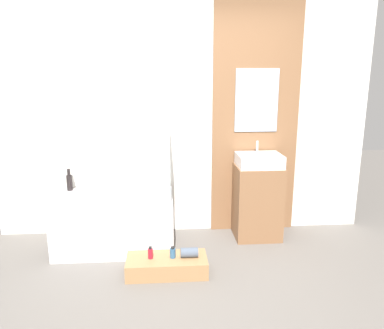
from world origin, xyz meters
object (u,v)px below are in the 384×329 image
(bathtub, at_px, (116,222))
(wooden_step_bench, at_px, (167,265))
(bottle_soap_secondary, at_px, (173,253))
(vase_tall_dark, at_px, (69,182))
(vase_round_light, at_px, (82,186))
(sink, at_px, (259,160))
(bottle_soap_primary, at_px, (150,253))

(bathtub, height_order, wooden_step_bench, bathtub)
(bathtub, height_order, bottle_soap_secondary, bathtub)
(bathtub, distance_m, bottle_soap_secondary, 0.85)
(bathtub, relative_size, vase_tall_dark, 4.92)
(vase_round_light, bearing_deg, sink, -3.71)
(wooden_step_bench, xyz_separation_m, vase_tall_dark, (-1.05, 0.90, 0.57))
(bottle_soap_primary, relative_size, bottle_soap_secondary, 1.07)
(wooden_step_bench, xyz_separation_m, bottle_soap_primary, (-0.15, 0.00, 0.13))
(bottle_soap_secondary, bearing_deg, vase_tall_dark, 140.96)
(sink, relative_size, bottle_soap_secondary, 4.45)
(bottle_soap_primary, distance_m, bottle_soap_secondary, 0.20)
(sink, distance_m, bottle_soap_primary, 1.54)
(bathtub, xyz_separation_m, vase_round_light, (-0.38, 0.26, 0.33))
(sink, xyz_separation_m, bottle_soap_secondary, (-0.96, -0.75, -0.68))
(bottle_soap_primary, bearing_deg, bottle_soap_secondary, -0.00)
(wooden_step_bench, height_order, bottle_soap_primary, bottle_soap_primary)
(sink, height_order, bottle_soap_secondary, sink)
(bathtub, bearing_deg, bottle_soap_primary, -58.09)
(bathtub, xyz_separation_m, sink, (1.55, 0.13, 0.61))
(sink, height_order, bottle_soap_primary, sink)
(bottle_soap_secondary, bearing_deg, sink, 37.79)
(vase_round_light, bearing_deg, wooden_step_bench, -43.59)
(vase_round_light, distance_m, bottle_soap_secondary, 1.37)
(vase_tall_dark, relative_size, vase_round_light, 2.15)
(wooden_step_bench, bearing_deg, bottle_soap_primary, 180.00)
(vase_round_light, xyz_separation_m, bottle_soap_primary, (0.77, -0.87, -0.40))
(vase_tall_dark, xyz_separation_m, vase_round_light, (0.14, -0.03, -0.04))
(vase_tall_dark, bearing_deg, wooden_step_bench, -40.49)
(wooden_step_bench, bearing_deg, bathtub, 130.80)
(sink, bearing_deg, bottle_soap_primary, -147.37)
(wooden_step_bench, xyz_separation_m, bottle_soap_secondary, (0.06, 0.00, 0.13))
(bathtub, bearing_deg, sink, 4.84)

